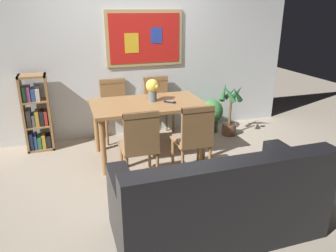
{
  "coord_description": "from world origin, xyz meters",
  "views": [
    {
      "loc": [
        -0.99,
        -3.34,
        1.91
      ],
      "look_at": [
        0.07,
        -0.08,
        0.65
      ],
      "focal_mm": 34.36,
      "sensor_mm": 36.0,
      "label": 1
    }
  ],
  "objects": [
    {
      "name": "ground_plane",
      "position": [
        0.0,
        0.0,
        0.0
      ],
      "size": [
        12.0,
        12.0,
        0.0
      ],
      "primitive_type": "plane",
      "color": "tan"
    },
    {
      "name": "leather_couch",
      "position": [
        0.16,
        -1.2,
        0.31
      ],
      "size": [
        1.8,
        0.84,
        0.84
      ],
      "color": "black",
      "rests_on": "ground_plane"
    },
    {
      "name": "flower_vase",
      "position": [
        0.08,
        0.62,
        0.93
      ],
      "size": [
        0.19,
        0.18,
        0.29
      ],
      "color": "slate",
      "rests_on": "dining_table"
    },
    {
      "name": "dining_chair_far_left",
      "position": [
        -0.32,
        1.34,
        0.54
      ],
      "size": [
        0.4,
        0.41,
        0.91
      ],
      "color": "#9E7042",
      "rests_on": "ground_plane"
    },
    {
      "name": "dining_chair_near_left",
      "position": [
        -0.29,
        -0.18,
        0.54
      ],
      "size": [
        0.4,
        0.41,
        0.91
      ],
      "color": "#9E7042",
      "rests_on": "ground_plane"
    },
    {
      "name": "dining_chair_far_right",
      "position": [
        0.35,
        1.3,
        0.54
      ],
      "size": [
        0.4,
        0.41,
        0.91
      ],
      "color": "#9E7042",
      "rests_on": "ground_plane"
    },
    {
      "name": "dining_table",
      "position": [
        -0.0,
        0.57,
        0.65
      ],
      "size": [
        1.45,
        0.88,
        0.75
      ],
      "color": "#9E7042",
      "rests_on": "ground_plane"
    },
    {
      "name": "dining_chair_near_right",
      "position": [
        0.35,
        -0.18,
        0.54
      ],
      "size": [
        0.4,
        0.41,
        0.91
      ],
      "color": "#9E7042",
      "rests_on": "ground_plane"
    },
    {
      "name": "tv_remote",
      "position": [
        0.27,
        0.48,
        0.76
      ],
      "size": [
        0.14,
        0.14,
        0.02
      ],
      "color": "black",
      "rests_on": "dining_table"
    },
    {
      "name": "potted_ivy",
      "position": [
        1.22,
        1.19,
        0.29
      ],
      "size": [
        0.39,
        0.39,
        0.56
      ],
      "color": "brown",
      "rests_on": "ground_plane"
    },
    {
      "name": "bookshelf",
      "position": [
        -1.42,
        1.27,
        0.49
      ],
      "size": [
        0.36,
        0.28,
        1.07
      ],
      "color": "#9E7042",
      "rests_on": "ground_plane"
    },
    {
      "name": "potted_palm",
      "position": [
        1.41,
        0.92,
        0.38
      ],
      "size": [
        0.38,
        0.4,
        0.86
      ],
      "color": "brown",
      "rests_on": "ground_plane"
    },
    {
      "name": "wall_back_with_painting",
      "position": [
        0.0,
        1.53,
        1.3
      ],
      "size": [
        5.2,
        0.14,
        2.6
      ],
      "color": "silver",
      "rests_on": "ground_plane"
    }
  ]
}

